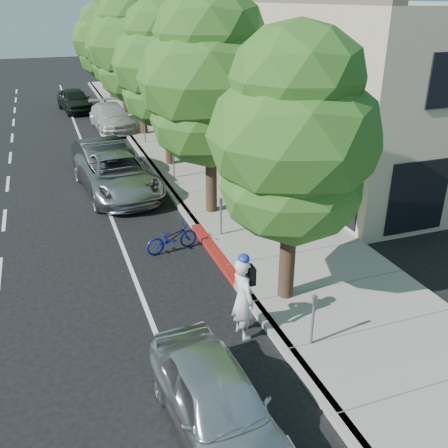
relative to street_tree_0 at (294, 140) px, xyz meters
name	(u,v)px	position (x,y,z in m)	size (l,w,h in m)	color
ground	(226,269)	(-0.90, 2.00, -4.27)	(120.00, 120.00, 0.00)	black
sidewalk	(213,174)	(1.40, 10.00, -4.19)	(4.60, 56.00, 0.15)	gray
curb	(162,180)	(-0.90, 10.00, -4.19)	(0.30, 56.00, 0.15)	#9E998E
curb_red_segment	(215,252)	(-0.90, 3.00, -4.19)	(0.32, 4.00, 0.15)	maroon
storefront_building	(271,61)	(8.70, 20.00, -0.77)	(10.00, 36.00, 7.00)	#B5AC8B
street_tree_0	(294,140)	(0.00, 0.00, 0.00)	(4.04, 4.04, 6.86)	black
street_tree_1	(210,81)	(0.00, 6.00, 0.44)	(4.81, 4.81, 7.67)	black
street_tree_2	(166,65)	(0.00, 12.00, 0.26)	(4.70, 4.70, 7.40)	black
street_tree_3	(138,46)	(0.00, 18.00, 0.56)	(5.42, 5.42, 8.01)	black
street_tree_4	(121,49)	(0.00, 24.00, -0.08)	(4.62, 4.62, 6.93)	black
street_tree_5	(108,41)	(0.00, 30.00, -0.04)	(5.28, 5.28, 7.17)	black
cyclist	(243,298)	(-1.60, -1.00, -3.26)	(0.73, 0.48, 2.01)	silver
bicycle	(172,238)	(-2.07, 3.69, -3.82)	(0.59, 1.70, 0.89)	navy
silver_suv	(117,174)	(-2.84, 9.31, -3.48)	(2.62, 5.68, 1.58)	#A6A6AA
dark_sedan	(105,162)	(-3.10, 11.00, -3.43)	(1.78, 5.10, 1.68)	black
white_pickup	(111,117)	(-1.52, 20.11, -3.54)	(2.03, 5.00, 1.45)	silver
dark_suv_far	(75,100)	(-3.10, 26.13, -3.50)	(1.82, 4.52, 1.54)	black
near_car_a	(217,402)	(-3.10, -3.50, -3.58)	(1.63, 4.06, 1.38)	silver
pedestrian	(252,152)	(3.05, 9.45, -3.21)	(0.88, 0.69, 1.81)	black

